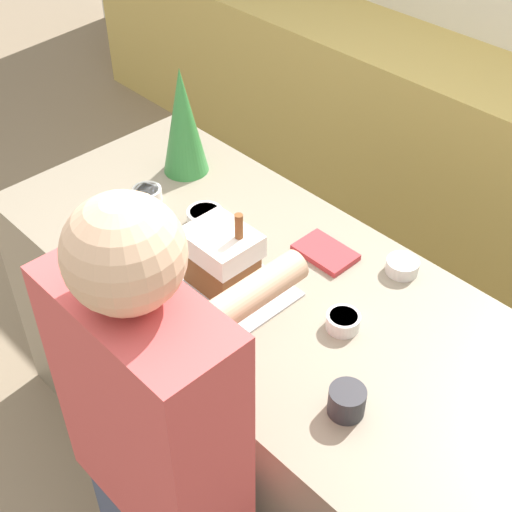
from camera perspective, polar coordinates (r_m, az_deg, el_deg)
name	(u,v)px	position (r m, az deg, el deg)	size (l,w,h in m)	color
ground_plane	(260,454)	(2.88, 0.35, -15.53)	(12.00, 12.00, 0.00)	gray
kitchen_island	(261,375)	(2.50, 0.39, -9.52)	(1.90, 0.84, 0.94)	gray
baking_tray	(223,284)	(2.13, -2.70, -2.23)	(0.41, 0.29, 0.01)	silver
gingerbread_house	(222,257)	(2.06, -2.77, -0.10)	(0.20, 0.17, 0.27)	brown
decorative_tree	(183,121)	(2.52, -5.87, 10.67)	(0.16, 0.16, 0.40)	#33843D
candy_bowl_near_tray_right	(205,217)	(2.34, -4.09, 3.12)	(0.12, 0.12, 0.05)	white
candy_bowl_far_left	(343,321)	(2.00, 6.99, -5.17)	(0.10, 0.10, 0.05)	white
candy_bowl_far_right	(147,194)	(2.47, -8.71, 4.93)	(0.10, 0.10, 0.05)	white
candy_bowl_near_tray_left	(402,266)	(2.20, 11.64, -0.76)	(0.10, 0.10, 0.04)	silver
cookbook	(325,252)	(2.24, 5.57, 0.29)	(0.19, 0.12, 0.02)	#B23338
mug	(347,401)	(1.80, 7.27, -11.45)	(0.09, 0.09, 0.08)	#2D2D33
person	(162,480)	(1.79, -7.56, -17.32)	(0.45, 0.56, 1.70)	#424C6B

